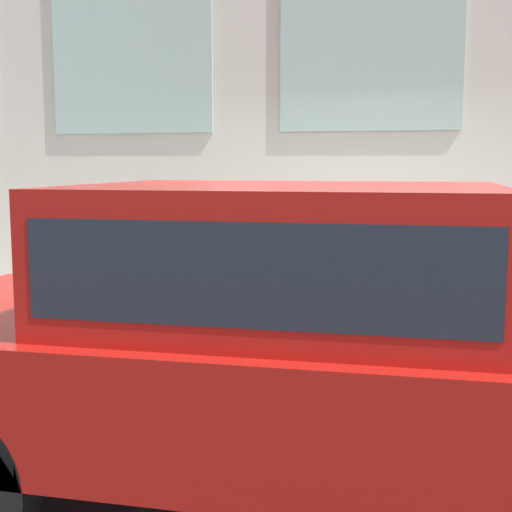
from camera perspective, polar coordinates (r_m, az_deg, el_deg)
ground_plane at (r=5.24m, az=6.85°, el=-12.10°), size 80.00×80.00×0.00m
sidewalk at (r=6.27m, az=7.94°, el=-8.16°), size 2.22×60.00×0.14m
fire_hydrant at (r=5.68m, az=4.09°, el=-4.52°), size 0.37×0.48×0.84m
person at (r=5.85m, az=-3.96°, el=0.12°), size 0.35×0.23×1.44m
parked_car_red_near at (r=3.63m, az=2.52°, el=-5.93°), size 1.85×4.29×1.64m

